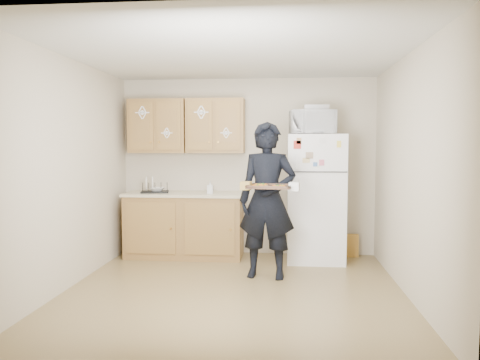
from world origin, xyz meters
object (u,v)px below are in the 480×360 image
object	(u,v)px
microwave	(312,122)
person	(267,200)
baking_tray	(270,187)
refrigerator	(316,198)
dish_rack	(155,187)

from	to	relation	value
microwave	person	bearing A→B (deg)	-131.87
person	baking_tray	bearing A→B (deg)	-75.43
refrigerator	baking_tray	world-z (taller)	refrigerator
refrigerator	microwave	world-z (taller)	microwave
baking_tray	person	bearing A→B (deg)	104.57
microwave	dish_rack	distance (m)	2.33
refrigerator	dish_rack	distance (m)	2.22
refrigerator	person	distance (m)	1.08
baking_tray	microwave	xyz separation A→B (m)	(0.52, 1.13, 0.76)
person	baking_tray	distance (m)	0.35
baking_tray	microwave	distance (m)	1.46
microwave	dish_rack	size ratio (longest dim) A/B	1.53
refrigerator	person	bearing A→B (deg)	-125.02
baking_tray	microwave	world-z (taller)	microwave
refrigerator	baking_tray	distance (m)	1.33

